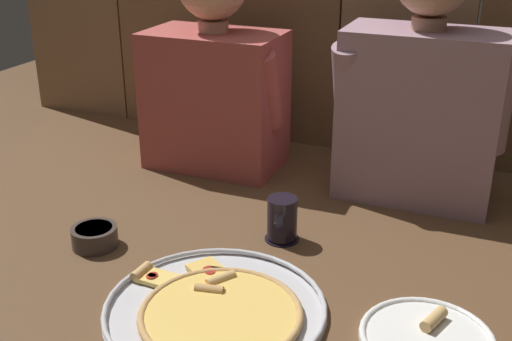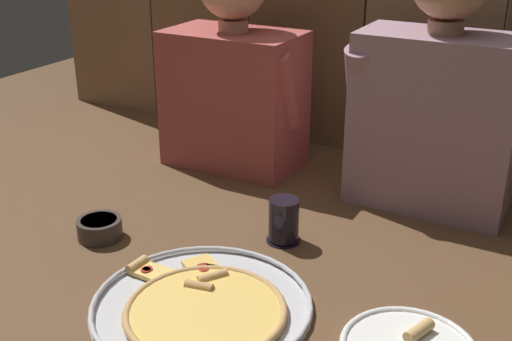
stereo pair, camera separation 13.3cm
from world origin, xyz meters
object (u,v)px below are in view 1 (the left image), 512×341
at_px(diner_right, 422,84).
at_px(dipping_bowl, 95,236).
at_px(dinner_plate, 427,338).
at_px(drinking_glass, 282,220).
at_px(diner_left, 214,71).
at_px(pizza_tray, 217,309).

bearing_deg(diner_right, dipping_bowl, -138.39).
distance_m(dinner_plate, drinking_glass, 0.43).
bearing_deg(diner_right, diner_left, 179.96).
bearing_deg(diner_left, diner_right, -0.04).
xyz_separation_m(dinner_plate, diner_right, (-0.13, 0.58, 0.28)).
bearing_deg(pizza_tray, drinking_glass, 87.25).
bearing_deg(dinner_plate, diner_right, 102.44).
bearing_deg(dinner_plate, drinking_glass, 145.54).
relative_size(pizza_tray, diner_right, 0.65).
xyz_separation_m(dinner_plate, dipping_bowl, (-0.72, 0.06, 0.02)).
distance_m(pizza_tray, drinking_glass, 0.31).
distance_m(dipping_bowl, diner_left, 0.58).
relative_size(dinner_plate, diner_left, 0.39).
height_order(dipping_bowl, diner_left, diner_left).
relative_size(dinner_plate, dipping_bowl, 2.32).
bearing_deg(dinner_plate, dipping_bowl, 175.21).
relative_size(dinner_plate, diner_right, 0.36).
xyz_separation_m(pizza_tray, diner_right, (0.24, 0.65, 0.28)).
relative_size(pizza_tray, dipping_bowl, 4.13).
height_order(pizza_tray, diner_right, diner_right).
bearing_deg(dinner_plate, pizza_tray, -170.59).
height_order(pizza_tray, drinking_glass, drinking_glass).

